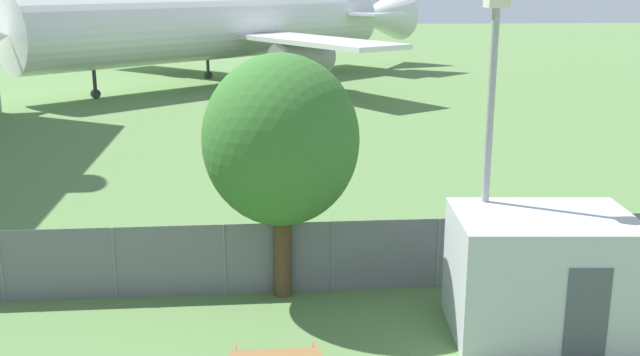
% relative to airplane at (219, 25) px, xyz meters
% --- Properties ---
extents(perimeter_fence, '(56.07, 0.07, 1.74)m').
position_rel_airplane_xyz_m(perimeter_fence, '(1.66, -37.46, -3.23)').
color(perimeter_fence, slate).
rests_on(perimeter_fence, ground).
extents(airplane, '(33.31, 28.94, 13.67)m').
position_rel_airplane_xyz_m(airplane, '(0.00, 0.00, 0.00)').
color(airplane, white).
rests_on(airplane, ground).
extents(portable_cabin, '(3.83, 2.89, 2.59)m').
position_rel_airplane_xyz_m(portable_cabin, '(8.29, -40.01, -2.80)').
color(portable_cabin, silver).
rests_on(portable_cabin, ground).
extents(tree_near_hangar, '(3.54, 3.54, 5.69)m').
position_rel_airplane_xyz_m(tree_near_hangar, '(3.01, -37.61, -0.37)').
color(tree_near_hangar, '#4C3823').
rests_on(tree_near_hangar, ground).
extents(light_mast, '(0.44, 0.44, 7.04)m').
position_rel_airplane_xyz_m(light_mast, '(7.36, -38.93, 0.26)').
color(light_mast, '#99999E').
rests_on(light_mast, ground).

